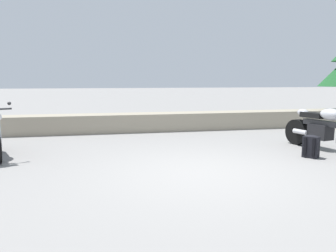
% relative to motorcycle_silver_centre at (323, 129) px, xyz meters
% --- Properties ---
extents(ground_plane, '(120.00, 120.00, 0.00)m').
position_rel_motorcycle_silver_centre_xyz_m(ground_plane, '(-3.22, -1.17, -0.49)').
color(ground_plane, gray).
extents(stone_wall, '(36.00, 0.80, 0.55)m').
position_rel_motorcycle_silver_centre_xyz_m(stone_wall, '(-3.22, 3.63, -0.21)').
color(stone_wall, gray).
rests_on(stone_wall, ground).
extents(motorcycle_silver_centre, '(0.84, 2.04, 1.18)m').
position_rel_motorcycle_silver_centre_xyz_m(motorcycle_silver_centre, '(0.00, 0.00, 0.00)').
color(motorcycle_silver_centre, black).
rests_on(motorcycle_silver_centre, ground).
extents(rider_backpack, '(0.35, 0.35, 0.47)m').
position_rel_motorcycle_silver_centre_xyz_m(rider_backpack, '(-0.71, -0.59, -0.24)').
color(rider_backpack, black).
rests_on(rider_backpack, ground).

